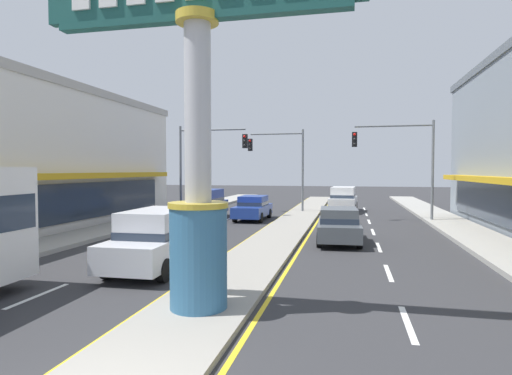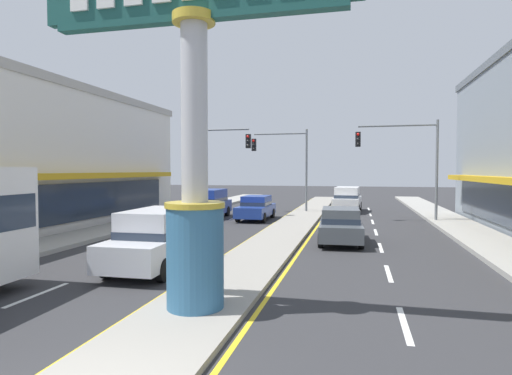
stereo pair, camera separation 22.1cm
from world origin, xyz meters
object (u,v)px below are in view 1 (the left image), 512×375
suv_near_right_lane (343,199)px  sedan_kerb_right (253,207)px  district_sign (198,136)px  traffic_light_right_side (402,153)px  sedan_mid_left_lane (339,225)px  suv_near_left_lane (157,238)px  suv_far_left_oncoming (205,203)px  storefront_left (2,156)px  traffic_light_left_side (205,154)px  traffic_light_median_far (283,157)px

suv_near_right_lane → sedan_kerb_right: size_ratio=1.09×
district_sign → traffic_light_right_side: district_sign is taller
suv_near_right_lane → sedan_mid_left_lane: (0.01, -14.09, -0.20)m
suv_near_right_lane → suv_near_left_lane: size_ratio=1.01×
suv_near_left_lane → suv_far_left_oncoming: same height
traffic_light_right_side → sedan_mid_left_lane: traffic_light_right_side is taller
storefront_left → sedan_mid_left_lane: size_ratio=5.62×
suv_near_left_lane → sedan_kerb_right: suv_near_left_lane is taller
traffic_light_left_side → storefront_left: bearing=-134.6°
traffic_light_median_far → storefront_left: bearing=-136.3°
suv_near_left_lane → sedan_mid_left_lane: bearing=48.1°
traffic_light_median_far → suv_far_left_oncoming: traffic_light_median_far is taller
traffic_light_left_side → sedan_kerb_right: 5.07m
traffic_light_median_far → sedan_kerb_right: 6.13m
district_sign → suv_far_left_oncoming: (-6.09, 17.66, -2.93)m
storefront_left → traffic_light_right_side: 22.60m
district_sign → sedan_kerb_right: bearing=99.1°
traffic_light_left_side → suv_far_left_oncoming: traffic_light_left_side is taller
district_sign → traffic_light_median_far: district_sign is taller
traffic_light_right_side → sedan_mid_left_lane: bearing=-113.1°
suv_near_left_lane → sedan_mid_left_lane: size_ratio=1.06×
suv_near_left_lane → sedan_mid_left_lane: suv_near_left_lane is taller
suv_far_left_oncoming → traffic_light_median_far: bearing=46.7°
suv_near_left_lane → sedan_kerb_right: bearing=90.0°
traffic_light_right_side → suv_far_left_oncoming: (-12.46, -0.69, -3.26)m
storefront_left → sedan_kerb_right: size_ratio=5.70×
storefront_left → traffic_light_median_far: 17.92m
traffic_light_left_side → sedan_kerb_right: traffic_light_left_side is taller
traffic_light_left_side → traffic_light_median_far: (4.72, 4.01, -0.05)m
suv_near_right_lane → suv_far_left_oncoming: size_ratio=1.02×
sedan_mid_left_lane → suv_far_left_oncoming: 11.77m
suv_near_right_lane → sedan_kerb_right: suv_near_right_lane is taller
sedan_mid_left_lane → suv_far_left_oncoming: size_ratio=0.95×
district_sign → sedan_kerb_right: (-2.79, 17.40, -3.13)m
suv_far_left_oncoming → sedan_kerb_right: bearing=-4.6°
traffic_light_right_side → suv_far_left_oncoming: bearing=-176.8°
traffic_light_median_far → suv_near_left_lane: traffic_light_median_far is taller
traffic_light_left_side → suv_near_left_lane: 15.41m
suv_near_left_lane → district_sign: bearing=-53.2°
district_sign → sedan_mid_left_lane: size_ratio=1.75×
storefront_left → suv_far_left_oncoming: storefront_left is taller
traffic_light_left_side → traffic_light_right_side: 12.75m
district_sign → storefront_left: bearing=145.6°
district_sign → suv_near_left_lane: 5.50m
district_sign → traffic_light_left_side: district_sign is taller
storefront_left → traffic_light_left_side: 11.75m
suv_near_right_lane → traffic_light_left_side: bearing=-148.2°
suv_near_left_lane → suv_far_left_oncoming: size_ratio=1.00×
traffic_light_right_side → sedan_mid_left_lane: 9.77m
traffic_light_right_side → storefront_left: bearing=-158.3°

